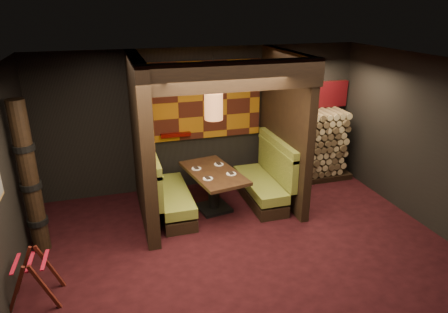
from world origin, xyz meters
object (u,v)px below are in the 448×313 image
totem_column (30,180)px  firewood_stack (312,146)px  booth_bench_right (265,181)px  pendant_lamp (214,106)px  dining_table (214,183)px  booth_bench_left (168,194)px  luggage_rack (33,277)px

totem_column → firewood_stack: totem_column is taller
booth_bench_right → pendant_lamp: 1.91m
firewood_stack → dining_table: bearing=-162.0°
booth_bench_right → totem_column: 4.10m
booth_bench_left → booth_bench_right: 1.89m
booth_bench_left → dining_table: size_ratio=1.01×
firewood_stack → booth_bench_left: bearing=-167.8°
booth_bench_right → firewood_stack: 1.56m
booth_bench_left → totem_column: 2.30m
booth_bench_left → dining_table: bearing=-5.6°
booth_bench_left → dining_table: booth_bench_left is taller
booth_bench_left → pendant_lamp: (0.84, -0.13, 1.59)m
pendant_lamp → luggage_rack: pendant_lamp is taller
booth_bench_left → dining_table: 0.86m
booth_bench_left → dining_table: (0.84, -0.08, 0.14)m
pendant_lamp → totem_column: pendant_lamp is taller
pendant_lamp → totem_column: 3.07m
booth_bench_left → pendant_lamp: pendant_lamp is taller
luggage_rack → firewood_stack: bearing=25.4°
booth_bench_left → firewood_stack: 3.34m
booth_bench_left → pendant_lamp: bearing=-9.0°
totem_column → dining_table: bearing=9.1°
luggage_rack → totem_column: bearing=93.7°
booth_bench_left → firewood_stack: (3.25, 0.70, 0.35)m
booth_bench_right → totem_column: size_ratio=0.67×
pendant_lamp → luggage_rack: 3.68m
pendant_lamp → totem_column: bearing=-171.9°
booth_bench_left → luggage_rack: booth_bench_left is taller
booth_bench_right → totem_column: (-3.98, -0.55, 0.79)m
totem_column → booth_bench_left: bearing=14.8°
firewood_stack → luggage_rack: bearing=-154.6°
dining_table → totem_column: bearing=-170.9°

